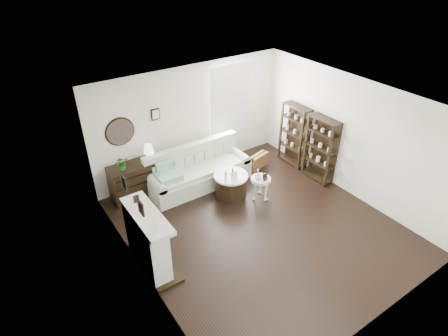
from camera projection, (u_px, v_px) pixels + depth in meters
room at (217, 105)px, 9.17m from camera, size 5.50×5.50×5.50m
fireplace at (148, 242)px, 6.60m from camera, size 0.50×1.40×1.84m
shelf_unit_far at (294, 135)px, 9.55m from camera, size 0.30×0.80×1.60m
shelf_unit_near at (320, 149)px, 8.92m from camera, size 0.30×0.80×1.60m
sofa at (198, 172)px, 8.95m from camera, size 2.49×0.86×0.97m
quilt at (169, 176)px, 8.34m from camera, size 0.57×0.47×0.14m
suitcase at (259, 161)px, 9.66m from camera, size 0.59×0.32×0.37m
dresser at (137, 179)px, 8.53m from camera, size 1.22×0.53×0.82m
table_lamp at (149, 152)px, 8.38m from camera, size 0.29×0.29×0.38m
potted_plant at (122, 163)px, 8.05m from camera, size 0.29×0.26×0.31m
drum_table at (231, 185)px, 8.58m from camera, size 0.78×0.78×0.54m
pedestal_table at (261, 180)px, 8.35m from camera, size 0.45×0.45×0.55m
eiffel_drum at (233, 169)px, 8.46m from camera, size 0.12×0.12×0.19m
bottle_drum at (226, 174)px, 8.21m from camera, size 0.06×0.06×0.28m
card_frame_drum at (234, 176)px, 8.22m from camera, size 0.16×0.08×0.20m
eiffel_ped at (263, 173)px, 8.34m from camera, size 0.12×0.12×0.17m
flask_ped at (258, 174)px, 8.23m from camera, size 0.13×0.13×0.25m
card_frame_ped at (265, 177)px, 8.20m from camera, size 0.13×0.06×0.17m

